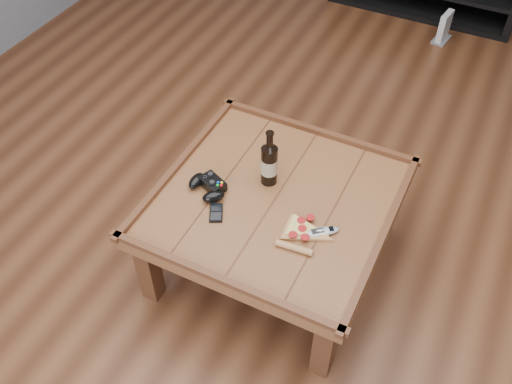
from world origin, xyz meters
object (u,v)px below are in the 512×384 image
at_px(coffee_table, 275,207).
at_px(remote_control, 321,232).
at_px(game_controller, 208,186).
at_px(smartphone, 216,213).
at_px(pizza_slice, 301,233).
at_px(game_console, 444,28).
at_px(beer_bottle, 269,162).

height_order(coffee_table, remote_control, coffee_table).
height_order(game_controller, smartphone, game_controller).
xyz_separation_m(game_controller, pizza_slice, (0.46, -0.05, -0.02)).
distance_m(remote_control, game_console, 2.48).
distance_m(coffee_table, beer_bottle, 0.21).
height_order(smartphone, remote_control, remote_control).
distance_m(coffee_table, game_controller, 0.31).
bearing_deg(pizza_slice, beer_bottle, 133.76).
relative_size(pizza_slice, game_console, 1.34).
distance_m(game_controller, pizza_slice, 0.47).
bearing_deg(beer_bottle, pizza_slice, -41.12).
height_order(beer_bottle, pizza_slice, beer_bottle).
relative_size(smartphone, game_console, 0.54).
distance_m(game_controller, remote_control, 0.54).
distance_m(smartphone, remote_control, 0.45).
distance_m(coffee_table, game_console, 2.38).
height_order(pizza_slice, smartphone, pizza_slice).
xyz_separation_m(pizza_slice, game_console, (0.08, 2.49, -0.36)).
bearing_deg(smartphone, game_console, 53.10).
relative_size(coffee_table, beer_bottle, 3.62).
distance_m(game_controller, smartphone, 0.14).
bearing_deg(smartphone, remote_control, -14.65).
bearing_deg(beer_bottle, game_controller, -141.26).
distance_m(pizza_slice, remote_control, 0.08).
height_order(game_controller, game_console, game_controller).
height_order(coffee_table, pizza_slice, pizza_slice).
bearing_deg(game_controller, remote_control, 22.42).
bearing_deg(coffee_table, pizza_slice, -37.23).
bearing_deg(beer_bottle, remote_control, -29.20).
bearing_deg(game_controller, coffee_table, 40.60).
bearing_deg(beer_bottle, smartphone, -112.95).
bearing_deg(remote_control, pizza_slice, -99.83).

